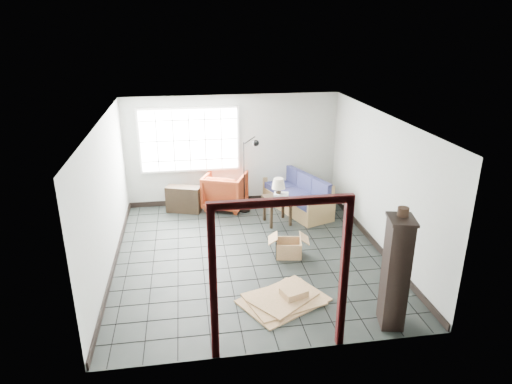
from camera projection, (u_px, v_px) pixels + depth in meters
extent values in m
plane|color=black|center=(250.00, 254.00, 8.67)|extent=(5.50, 5.50, 0.00)
cube|color=#A4A7A0|center=(233.00, 150.00, 10.76)|extent=(5.00, 0.02, 2.60)
cube|color=#A4A7A0|center=(281.00, 267.00, 5.67)|extent=(5.00, 0.02, 2.60)
cube|color=#A4A7A0|center=(106.00, 198.00, 7.85)|extent=(0.02, 5.50, 2.60)
cube|color=#A4A7A0|center=(381.00, 183.00, 8.58)|extent=(0.02, 5.50, 2.60)
cube|color=white|center=(249.00, 119.00, 7.76)|extent=(5.00, 5.50, 0.02)
cube|color=black|center=(234.00, 199.00, 11.18)|extent=(4.95, 0.03, 0.12)
cube|color=black|center=(115.00, 262.00, 8.29)|extent=(0.03, 5.45, 0.12)
cube|color=black|center=(374.00, 242.00, 9.02)|extent=(0.03, 5.45, 0.12)
cube|color=silver|center=(189.00, 140.00, 10.47)|extent=(2.32, 0.06, 1.52)
cube|color=white|center=(189.00, 140.00, 10.43)|extent=(2.20, 0.02, 1.40)
cube|color=#3C0D0E|center=(213.00, 288.00, 5.68)|extent=(0.10, 0.08, 2.10)
cube|color=#3C0D0E|center=(344.00, 276.00, 5.93)|extent=(0.10, 0.08, 2.10)
cube|color=#3C0D0E|center=(282.00, 202.00, 5.42)|extent=(1.80, 0.08, 0.10)
cube|color=olive|center=(297.00, 203.00, 10.65)|extent=(1.32, 1.96, 0.33)
cube|color=olive|center=(321.00, 212.00, 9.84)|extent=(0.70, 0.30, 0.58)
cube|color=olive|center=(276.00, 186.00, 11.37)|extent=(0.70, 0.30, 0.58)
cube|color=olive|center=(309.00, 187.00, 10.68)|extent=(0.70, 1.74, 0.64)
cube|color=#1B1B43|center=(311.00, 202.00, 10.07)|extent=(0.82, 0.77, 0.15)
cube|color=#1B1B43|center=(322.00, 191.00, 10.11)|extent=(0.32, 0.59, 0.47)
cube|color=#1B1B43|center=(296.00, 194.00, 10.56)|extent=(0.82, 0.77, 0.15)
cube|color=#1B1B43|center=(306.00, 183.00, 10.60)|extent=(0.32, 0.59, 0.47)
cube|color=#1B1B43|center=(282.00, 186.00, 11.05)|extent=(0.82, 0.77, 0.15)
cube|color=#1B1B43|center=(292.00, 176.00, 11.09)|extent=(0.32, 0.59, 0.47)
imported|color=#924315|center=(225.00, 189.00, 10.69)|extent=(1.16, 1.13, 0.94)
cube|color=black|center=(277.00, 199.00, 9.83)|extent=(0.63, 0.63, 0.07)
cube|color=black|center=(271.00, 216.00, 9.67)|extent=(0.06, 0.06, 0.55)
cube|color=black|center=(290.00, 214.00, 9.80)|extent=(0.06, 0.06, 0.55)
cube|color=black|center=(264.00, 209.00, 10.06)|extent=(0.06, 0.06, 0.55)
cube|color=black|center=(283.00, 206.00, 10.19)|extent=(0.06, 0.06, 0.55)
cylinder|color=black|center=(278.00, 195.00, 9.75)|extent=(0.14, 0.14, 0.16)
cylinder|color=black|center=(278.00, 189.00, 9.70)|extent=(0.03, 0.03, 0.11)
cone|color=beige|center=(279.00, 183.00, 9.66)|extent=(0.35, 0.35, 0.22)
cube|color=silver|center=(281.00, 196.00, 9.75)|extent=(0.36, 0.32, 0.11)
cylinder|color=black|center=(274.00, 195.00, 9.76)|extent=(0.04, 0.07, 0.07)
cylinder|color=black|center=(244.00, 210.00, 10.66)|extent=(0.35, 0.35, 0.03)
cylinder|color=black|center=(244.00, 177.00, 10.37)|extent=(0.03, 0.03, 1.63)
cylinder|color=black|center=(250.00, 140.00, 10.08)|extent=(0.27, 0.12, 0.15)
sphere|color=black|center=(256.00, 143.00, 10.13)|extent=(0.19, 0.19, 0.15)
cube|color=black|center=(184.00, 199.00, 10.52)|extent=(0.84, 0.54, 0.61)
cube|color=black|center=(184.00, 199.00, 10.51)|extent=(0.78, 0.48, 0.03)
cube|color=black|center=(395.00, 274.00, 6.42)|extent=(0.39, 0.47, 1.67)
cube|color=black|center=(402.00, 220.00, 6.12)|extent=(0.44, 0.52, 0.04)
cylinder|color=black|center=(403.00, 212.00, 6.17)|extent=(0.21, 0.21, 0.12)
cube|color=olive|center=(288.00, 255.00, 8.63)|extent=(0.51, 0.44, 0.02)
cube|color=black|center=(276.00, 248.00, 8.58)|extent=(0.08, 0.36, 0.31)
cube|color=olive|center=(301.00, 248.00, 8.57)|extent=(0.08, 0.36, 0.31)
cube|color=olive|center=(289.00, 253.00, 8.41)|extent=(0.46, 0.10, 0.31)
cube|color=olive|center=(288.00, 244.00, 8.75)|extent=(0.46, 0.10, 0.31)
cube|color=olive|center=(273.00, 238.00, 8.51)|extent=(0.23, 0.39, 0.13)
cube|color=olive|center=(304.00, 238.00, 8.50)|extent=(0.23, 0.39, 0.13)
cube|color=olive|center=(283.00, 300.00, 7.22)|extent=(1.56, 1.41, 0.03)
cube|color=olive|center=(284.00, 299.00, 7.21)|extent=(1.32, 1.13, 0.03)
cube|color=olive|center=(284.00, 298.00, 7.20)|extent=(1.19, 1.14, 0.03)
cube|color=olive|center=(294.00, 292.00, 7.22)|extent=(0.45, 0.41, 0.11)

